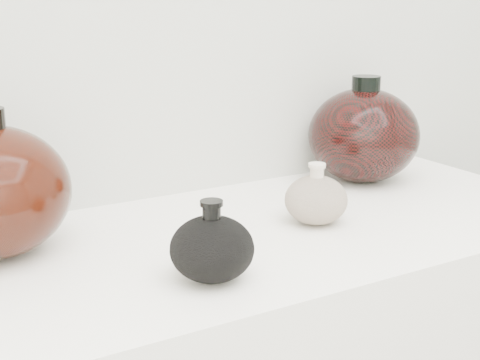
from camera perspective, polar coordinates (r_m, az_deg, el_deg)
black_gourd_vase at (r=0.89m, az=-2.40°, el=-5.83°), size 0.14×0.14×0.11m
cream_gourd_vase at (r=1.11m, az=6.50°, el=-1.65°), size 0.13×0.13×0.10m
right_round_pot at (r=1.37m, az=10.50°, el=3.82°), size 0.27×0.27×0.21m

